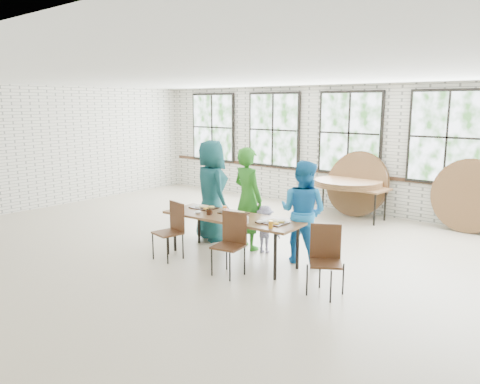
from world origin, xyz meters
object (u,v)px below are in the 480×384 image
object	(u,v)px
dining_table	(233,219)
chair_near_left	(172,226)
chair_near_right	(231,238)
storage_table	(348,188)

from	to	relation	value
dining_table	chair_near_left	size ratio (longest dim) A/B	2.59
chair_near_left	chair_near_right	world-z (taller)	same
dining_table	chair_near_right	xyz separation A→B (m)	(0.41, -0.51, -0.13)
chair_near_right	storage_table	xyz separation A→B (m)	(-0.31, 4.38, 0.13)
dining_table	chair_near_right	world-z (taller)	chair_near_right
chair_near_right	chair_near_left	bearing A→B (deg)	173.77
chair_near_left	storage_table	world-z (taller)	chair_near_left
dining_table	storage_table	distance (m)	3.87
dining_table	chair_near_right	distance (m)	0.67
dining_table	storage_table	bearing A→B (deg)	83.90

